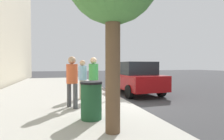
{
  "coord_description": "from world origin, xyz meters",
  "views": [
    {
      "loc": [
        -6.71,
        2.59,
        1.61
      ],
      "look_at": [
        0.33,
        0.53,
        1.39
      ],
      "focal_mm": 28.25,
      "sensor_mm": 36.0,
      "label": 1
    }
  ],
  "objects_px": {
    "parking_meter": "(111,75)",
    "pedestrian_bystander": "(72,78)",
    "parking_officer": "(83,76)",
    "trash_bin": "(91,100)",
    "parked_sedan_near": "(134,78)",
    "pedestrian_at_meter": "(94,75)"
  },
  "relations": [
    {
      "from": "parking_officer",
      "to": "parked_sedan_near",
      "type": "height_order",
      "value": "parking_officer"
    },
    {
      "from": "pedestrian_bystander",
      "to": "parked_sedan_near",
      "type": "bearing_deg",
      "value": 11.32
    },
    {
      "from": "parking_officer",
      "to": "parked_sedan_near",
      "type": "relative_size",
      "value": 0.37
    },
    {
      "from": "parking_meter",
      "to": "parked_sedan_near",
      "type": "bearing_deg",
      "value": -44.33
    },
    {
      "from": "parking_meter",
      "to": "pedestrian_bystander",
      "type": "relative_size",
      "value": 0.81
    },
    {
      "from": "parking_meter",
      "to": "pedestrian_at_meter",
      "type": "xyz_separation_m",
      "value": [
        -0.12,
        0.77,
        0.03
      ]
    },
    {
      "from": "parking_meter",
      "to": "trash_bin",
      "type": "xyz_separation_m",
      "value": [
        -2.54,
        1.27,
        -0.51
      ]
    },
    {
      "from": "pedestrian_at_meter",
      "to": "trash_bin",
      "type": "distance_m",
      "value": 2.53
    },
    {
      "from": "parked_sedan_near",
      "to": "trash_bin",
      "type": "relative_size",
      "value": 4.42
    },
    {
      "from": "parking_officer",
      "to": "parked_sedan_near",
      "type": "bearing_deg",
      "value": 50.72
    },
    {
      "from": "pedestrian_bystander",
      "to": "parked_sedan_near",
      "type": "relative_size",
      "value": 0.39
    },
    {
      "from": "parking_officer",
      "to": "trash_bin",
      "type": "relative_size",
      "value": 1.65
    },
    {
      "from": "pedestrian_at_meter",
      "to": "parked_sedan_near",
      "type": "distance_m",
      "value": 3.38
    },
    {
      "from": "parking_meter",
      "to": "parked_sedan_near",
      "type": "relative_size",
      "value": 0.32
    },
    {
      "from": "pedestrian_at_meter",
      "to": "parking_officer",
      "type": "height_order",
      "value": "pedestrian_at_meter"
    },
    {
      "from": "parking_officer",
      "to": "trash_bin",
      "type": "distance_m",
      "value": 3.09
    },
    {
      "from": "parked_sedan_near",
      "to": "pedestrian_bystander",
      "type": "bearing_deg",
      "value": 130.48
    },
    {
      "from": "parking_meter",
      "to": "parked_sedan_near",
      "type": "xyz_separation_m",
      "value": [
        1.94,
        -1.89,
        -0.27
      ]
    },
    {
      "from": "parking_meter",
      "to": "pedestrian_bystander",
      "type": "xyz_separation_m",
      "value": [
        -1.11,
        1.68,
        0.01
      ]
    },
    {
      "from": "parking_meter",
      "to": "pedestrian_bystander",
      "type": "distance_m",
      "value": 2.01
    },
    {
      "from": "trash_bin",
      "to": "parking_meter",
      "type": "bearing_deg",
      "value": -26.48
    },
    {
      "from": "pedestrian_at_meter",
      "to": "parking_officer",
      "type": "distance_m",
      "value": 0.74
    }
  ]
}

